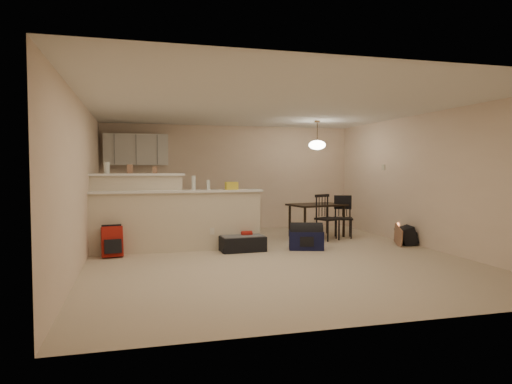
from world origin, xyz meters
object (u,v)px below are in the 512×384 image
object	(u,v)px
navy_duffel	(306,240)
dining_chair_far	(343,217)
dining_chair_near	(328,217)
pendant_lamp	(317,145)
dining_table	(317,208)
suitcase	(242,243)
red_backpack	(112,242)
black_daypack	(406,236)

from	to	relation	value
navy_duffel	dining_chair_far	bearing A→B (deg)	58.47
dining_chair_far	dining_chair_near	bearing A→B (deg)	-132.84
pendant_lamp	navy_duffel	bearing A→B (deg)	-119.15
dining_table	pendant_lamp	world-z (taller)	pendant_lamp
dining_chair_near	navy_duffel	size ratio (longest dim) A/B	1.52
dining_chair_near	dining_chair_far	xyz separation A→B (m)	(0.45, 0.22, -0.03)
pendant_lamp	dining_table	bearing A→B (deg)	135.00
dining_chair_far	navy_duffel	size ratio (longest dim) A/B	1.41
suitcase	red_backpack	size ratio (longest dim) A/B	1.54
pendant_lamp	dining_chair_far	world-z (taller)	pendant_lamp
dining_chair_far	red_backpack	world-z (taller)	dining_chair_far
pendant_lamp	red_backpack	xyz separation A→B (m)	(-4.17, -1.23, -1.74)
pendant_lamp	dining_chair_near	xyz separation A→B (m)	(0.04, -0.50, -1.52)
dining_table	dining_chair_far	xyz separation A→B (m)	(0.50, -0.27, -0.19)
red_backpack	navy_duffel	size ratio (longest dim) A/B	0.82
pendant_lamp	red_backpack	world-z (taller)	pendant_lamp
black_daypack	dining_table	bearing A→B (deg)	54.46
red_backpack	pendant_lamp	bearing A→B (deg)	8.62
dining_chair_near	suitcase	distance (m)	2.14
dining_table	dining_chair_far	world-z (taller)	dining_chair_far
black_daypack	navy_duffel	bearing A→B (deg)	101.55
dining_table	dining_chair_near	size ratio (longest dim) A/B	1.35
pendant_lamp	red_backpack	bearing A→B (deg)	-163.62
dining_table	pendant_lamp	distance (m)	1.36
dining_chair_far	suitcase	xyz separation A→B (m)	(-2.44, -0.95, -0.31)
dining_chair_near	navy_duffel	bearing A→B (deg)	-155.68
red_backpack	navy_duffel	distance (m)	3.40
dining_table	navy_duffel	xyz separation A→B (m)	(-0.78, -1.39, -0.46)
dining_table	suitcase	world-z (taller)	dining_table
dining_chair_near	dining_chair_far	distance (m)	0.51
suitcase	red_backpack	bearing A→B (deg)	176.37
black_daypack	dining_chair_near	bearing A→B (deg)	65.86
dining_table	suitcase	bearing A→B (deg)	-159.41
dining_table	navy_duffel	bearing A→B (deg)	-130.79
suitcase	black_daypack	size ratio (longest dim) A/B	2.03
red_backpack	dining_chair_near	bearing A→B (deg)	2.07
red_backpack	navy_duffel	bearing A→B (deg)	-10.58
dining_table	red_backpack	world-z (taller)	dining_table
pendant_lamp	black_daypack	world-z (taller)	pendant_lamp
pendant_lamp	black_daypack	bearing A→B (deg)	-47.29
pendant_lamp	dining_chair_far	distance (m)	1.65
suitcase	red_backpack	xyz separation A→B (m)	(-2.23, -0.00, 0.12)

